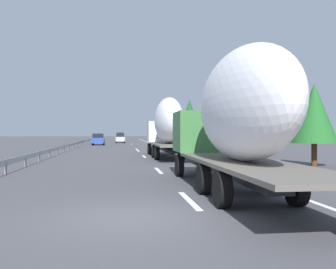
# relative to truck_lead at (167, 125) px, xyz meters

# --- Properties ---
(ground_plane) EXTENTS (260.00, 260.00, 0.00)m
(ground_plane) POSITION_rel_truck_lead_xyz_m (18.41, 3.60, -2.69)
(ground_plane) COLOR #424247
(lane_stripe_0) EXTENTS (3.20, 0.20, 0.01)m
(lane_stripe_0) POSITION_rel_truck_lead_xyz_m (-19.59, 1.80, -2.68)
(lane_stripe_0) COLOR white
(lane_stripe_0) RESTS_ON ground_plane
(lane_stripe_1) EXTENTS (3.20, 0.20, 0.01)m
(lane_stripe_1) POSITION_rel_truck_lead_xyz_m (-10.39, 1.80, -2.68)
(lane_stripe_1) COLOR white
(lane_stripe_1) RESTS_ON ground_plane
(lane_stripe_2) EXTENTS (3.20, 0.20, 0.01)m
(lane_stripe_2) POSITION_rel_truck_lead_xyz_m (1.56, 1.80, -2.68)
(lane_stripe_2) COLOR white
(lane_stripe_2) RESTS_ON ground_plane
(lane_stripe_3) EXTENTS (3.20, 0.20, 0.01)m
(lane_stripe_3) POSITION_rel_truck_lead_xyz_m (11.64, 1.80, -2.68)
(lane_stripe_3) COLOR white
(lane_stripe_3) RESTS_ON ground_plane
(lane_stripe_4) EXTENTS (3.20, 0.20, 0.01)m
(lane_stripe_4) POSITION_rel_truck_lead_xyz_m (15.34, 1.80, -2.68)
(lane_stripe_4) COLOR white
(lane_stripe_4) RESTS_ON ground_plane
(lane_stripe_5) EXTENTS (3.20, 0.20, 0.01)m
(lane_stripe_5) POSITION_rel_truck_lead_xyz_m (34.62, 1.80, -2.68)
(lane_stripe_5) COLOR white
(lane_stripe_5) RESTS_ON ground_plane
(edge_line_right) EXTENTS (110.00, 0.20, 0.01)m
(edge_line_right) POSITION_rel_truck_lead_xyz_m (23.41, -1.90, -2.68)
(edge_line_right) COLOR white
(edge_line_right) RESTS_ON ground_plane
(truck_lead) EXTENTS (13.31, 2.55, 4.87)m
(truck_lead) POSITION_rel_truck_lead_xyz_m (0.00, 0.00, 0.00)
(truck_lead) COLOR silver
(truck_lead) RESTS_ON ground_plane
(truck_trailing) EXTENTS (14.27, 2.55, 4.84)m
(truck_trailing) POSITION_rel_truck_lead_xyz_m (-18.36, 0.00, 0.01)
(truck_trailing) COLOR #387038
(truck_trailing) RESTS_ON ground_plane
(car_silver_hatch) EXTENTS (4.13, 1.73, 1.78)m
(car_silver_hatch) POSITION_rel_truck_lead_xyz_m (42.55, 3.66, -1.78)
(car_silver_hatch) COLOR #ADB2B7
(car_silver_hatch) RESTS_ON ground_plane
(car_blue_sedan) EXTENTS (4.19, 1.91, 1.85)m
(car_blue_sedan) POSITION_rel_truck_lead_xyz_m (30.98, 7.23, -1.75)
(car_blue_sedan) COLOR #28479E
(car_blue_sedan) RESTS_ON ground_plane
(car_black_suv) EXTENTS (4.79, 1.85, 1.94)m
(car_black_suv) POSITION_rel_truck_lead_xyz_m (60.77, 3.62, -1.72)
(car_black_suv) COLOR black
(car_black_suv) RESTS_ON ground_plane
(road_sign) EXTENTS (0.10, 0.90, 3.09)m
(road_sign) POSITION_rel_truck_lead_xyz_m (18.22, -3.10, -0.54)
(road_sign) COLOR gray
(road_sign) RESTS_ON ground_plane
(tree_0) EXTENTS (3.80, 3.80, 7.73)m
(tree_0) POSITION_rel_truck_lead_xyz_m (33.68, -8.22, 2.15)
(tree_0) COLOR #472D19
(tree_0) RESTS_ON ground_plane
(tree_1) EXTENTS (2.81, 2.81, 5.12)m
(tree_1) POSITION_rel_truck_lead_xyz_m (-9.18, -7.96, 0.58)
(tree_1) COLOR #472D19
(tree_1) RESTS_ON ground_plane
(tree_2) EXTENTS (2.41, 2.41, 7.22)m
(tree_2) POSITION_rel_truck_lead_xyz_m (-0.01, -7.50, 1.64)
(tree_2) COLOR #472D19
(tree_2) RESTS_ON ground_plane
(tree_3) EXTENTS (3.86, 3.86, 5.70)m
(tree_3) POSITION_rel_truck_lead_xyz_m (31.49, -9.24, 0.78)
(tree_3) COLOR #472D19
(tree_3) RESTS_ON ground_plane
(tree_4) EXTENTS (2.92, 2.92, 5.31)m
(tree_4) POSITION_rel_truck_lead_xyz_m (48.70, -7.07, 0.59)
(tree_4) COLOR #472D19
(tree_4) RESTS_ON ground_plane
(tree_5) EXTENTS (2.83, 2.83, 5.88)m
(tree_5) POSITION_rel_truck_lead_xyz_m (1.94, -7.56, 0.92)
(tree_5) COLOR #472D19
(tree_5) RESTS_ON ground_plane
(guardrail_median) EXTENTS (94.00, 0.10, 0.76)m
(guardrail_median) POSITION_rel_truck_lead_xyz_m (21.41, 9.60, -2.11)
(guardrail_median) COLOR #9EA0A5
(guardrail_median) RESTS_ON ground_plane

